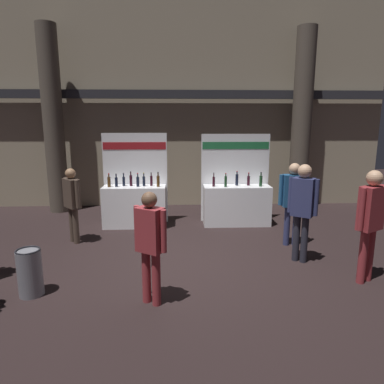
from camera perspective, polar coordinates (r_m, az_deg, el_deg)
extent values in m
plane|color=black|center=(6.35, -1.74, -11.99)|extent=(24.61, 24.61, 0.00)
cube|color=gray|center=(10.51, -2.19, 14.25)|extent=(12.31, 0.25, 6.05)
cube|color=#2D2D33|center=(10.23, -2.19, 16.03)|extent=(12.31, 0.20, 0.24)
cylinder|color=#51473D|center=(10.37, -22.23, 10.84)|extent=(0.55, 0.55, 5.10)
cylinder|color=#51473D|center=(10.41, 17.89, 11.13)|extent=(0.55, 0.55, 5.10)
cube|color=white|center=(8.53, -9.56, -2.38)|extent=(1.52, 0.60, 1.01)
cube|color=white|center=(8.73, -9.43, 2.23)|extent=(1.60, 0.04, 2.28)
cube|color=maroon|center=(8.61, -9.63, 7.63)|extent=(1.55, 0.01, 0.18)
cylinder|color=#472D14|center=(8.44, -13.73, 1.65)|extent=(0.08, 0.08, 0.25)
cylinder|color=#472D14|center=(8.42, -13.78, 2.69)|extent=(0.03, 0.03, 0.07)
cylinder|color=red|center=(8.41, -13.79, 2.98)|extent=(0.03, 0.03, 0.02)
cylinder|color=black|center=(8.44, -12.56, 1.63)|extent=(0.07, 0.07, 0.23)
cylinder|color=black|center=(8.42, -12.60, 2.63)|extent=(0.03, 0.03, 0.07)
cylinder|color=black|center=(8.41, -12.61, 2.94)|extent=(0.03, 0.03, 0.02)
cylinder|color=black|center=(8.50, -11.36, 1.75)|extent=(0.07, 0.07, 0.22)
cylinder|color=black|center=(8.48, -11.40, 2.76)|extent=(0.03, 0.03, 0.08)
cylinder|color=black|center=(8.47, -11.41, 3.08)|extent=(0.03, 0.03, 0.02)
cylinder|color=black|center=(8.46, -10.20, 1.89)|extent=(0.07, 0.07, 0.26)
cylinder|color=black|center=(8.44, -10.24, 3.03)|extent=(0.03, 0.03, 0.08)
cylinder|color=black|center=(8.43, -10.25, 3.36)|extent=(0.03, 0.03, 0.02)
cylinder|color=black|center=(8.36, -9.07, 1.71)|extent=(0.07, 0.07, 0.24)
cylinder|color=black|center=(8.34, -9.10, 2.78)|extent=(0.03, 0.03, 0.08)
cylinder|color=red|center=(8.33, -9.11, 3.10)|extent=(0.03, 0.03, 0.02)
cylinder|color=black|center=(8.40, -8.06, 1.79)|extent=(0.07, 0.07, 0.24)
cylinder|color=black|center=(8.37, -8.09, 2.85)|extent=(0.03, 0.03, 0.08)
cylinder|color=gold|center=(8.37, -8.10, 3.18)|extent=(0.03, 0.03, 0.02)
cylinder|color=black|center=(8.41, -6.83, 1.86)|extent=(0.06, 0.06, 0.24)
cylinder|color=black|center=(8.39, -6.85, 2.92)|extent=(0.03, 0.03, 0.07)
cylinder|color=black|center=(8.38, -6.86, 3.21)|extent=(0.03, 0.03, 0.02)
cylinder|color=#472D14|center=(8.28, -5.69, 1.79)|extent=(0.07, 0.07, 0.26)
cylinder|color=#472D14|center=(8.25, -5.71, 2.96)|extent=(0.03, 0.03, 0.08)
cylinder|color=black|center=(8.24, -5.72, 3.30)|extent=(0.03, 0.03, 0.02)
cube|color=white|center=(8.63, 7.46, -2.20)|extent=(1.65, 0.60, 0.99)
cube|color=white|center=(8.84, 7.19, 2.31)|extent=(1.74, 0.04, 2.25)
cube|color=#1E6638|center=(8.72, 7.36, 7.74)|extent=(1.69, 0.01, 0.18)
cylinder|color=black|center=(8.39, 3.66, 1.75)|extent=(0.06, 0.06, 0.24)
cylinder|color=black|center=(8.37, 3.67, 2.83)|extent=(0.03, 0.03, 0.08)
cylinder|color=black|center=(8.36, 3.68, 3.18)|extent=(0.03, 0.03, 0.02)
cylinder|color=#19381E|center=(8.36, 5.66, 1.75)|extent=(0.06, 0.06, 0.26)
cylinder|color=#19381E|center=(8.34, 5.68, 2.84)|extent=(0.03, 0.03, 0.06)
cylinder|color=red|center=(8.33, 5.69, 3.11)|extent=(0.03, 0.03, 0.02)
cylinder|color=black|center=(8.58, 7.52, 2.03)|extent=(0.07, 0.07, 0.28)
cylinder|color=black|center=(8.56, 7.55, 3.17)|extent=(0.03, 0.03, 0.07)
cylinder|color=red|center=(8.55, 7.56, 3.45)|extent=(0.03, 0.03, 0.02)
cylinder|color=black|center=(8.63, 9.44, 1.88)|extent=(0.07, 0.07, 0.24)
cylinder|color=black|center=(8.61, 9.48, 2.88)|extent=(0.03, 0.03, 0.07)
cylinder|color=red|center=(8.60, 9.49, 3.18)|extent=(0.03, 0.03, 0.02)
cylinder|color=#19381E|center=(8.56, 11.45, 1.81)|extent=(0.08, 0.08, 0.26)
cylinder|color=#19381E|center=(8.53, 11.49, 2.91)|extent=(0.03, 0.03, 0.07)
cylinder|color=black|center=(8.52, 11.50, 3.22)|extent=(0.03, 0.03, 0.02)
cylinder|color=slate|center=(5.71, -25.51, -12.16)|extent=(0.35, 0.35, 0.69)
torus|color=black|center=(5.58, -25.83, -8.77)|extent=(0.35, 0.35, 0.02)
cylinder|color=#23232D|center=(6.64, 17.06, -7.37)|extent=(0.12, 0.12, 0.88)
cylinder|color=#23232D|center=(6.61, 18.31, -7.55)|extent=(0.12, 0.12, 0.88)
cube|color=navy|center=(6.42, 18.11, -0.82)|extent=(0.44, 0.42, 0.69)
sphere|color=tan|center=(6.34, 18.38, 3.36)|extent=(0.24, 0.24, 0.24)
cylinder|color=navy|center=(6.48, 16.16, -0.44)|extent=(0.08, 0.08, 0.66)
cylinder|color=navy|center=(6.36, 20.12, -0.91)|extent=(0.08, 0.08, 0.66)
cylinder|color=maroon|center=(6.13, 26.67, -9.71)|extent=(0.12, 0.12, 0.88)
cylinder|color=maroon|center=(6.29, 27.59, -9.28)|extent=(0.12, 0.12, 0.88)
cube|color=maroon|center=(5.99, 27.83, -2.42)|extent=(0.47, 0.39, 0.70)
sphere|color=tan|center=(5.90, 28.26, 2.07)|extent=(0.24, 0.24, 0.24)
cylinder|color=maroon|center=(5.77, 26.56, -2.60)|extent=(0.08, 0.08, 0.66)
cylinder|color=maroon|center=(6.20, 29.04, -1.93)|extent=(0.08, 0.08, 0.66)
cylinder|color=maroon|center=(4.93, -6.01, -14.27)|extent=(0.12, 0.12, 0.79)
cylinder|color=maroon|center=(5.03, -7.64, -13.78)|extent=(0.12, 0.12, 0.79)
cube|color=maroon|center=(4.72, -7.04, -6.30)|extent=(0.43, 0.39, 0.62)
sphere|color=brown|center=(4.61, -7.17, -1.27)|extent=(0.22, 0.22, 0.22)
cylinder|color=maroon|center=(4.58, -4.78, -6.58)|extent=(0.08, 0.08, 0.59)
cylinder|color=maroon|center=(4.85, -9.18, -5.66)|extent=(0.08, 0.08, 0.59)
cylinder|color=navy|center=(7.41, 15.61, -5.47)|extent=(0.12, 0.12, 0.84)
cylinder|color=navy|center=(7.47, 16.98, -5.41)|extent=(0.12, 0.12, 0.84)
cube|color=navy|center=(7.26, 16.63, 0.22)|extent=(0.44, 0.21, 0.66)
sphere|color=tan|center=(7.19, 16.84, 3.75)|extent=(0.23, 0.23, 0.23)
cylinder|color=navy|center=(7.18, 14.65, 0.34)|extent=(0.08, 0.08, 0.63)
cylinder|color=navy|center=(7.35, 18.59, 0.36)|extent=(0.08, 0.08, 0.63)
cylinder|color=#47382D|center=(7.65, -18.88, -5.37)|extent=(0.12, 0.12, 0.77)
cylinder|color=#47382D|center=(7.80, -19.42, -5.09)|extent=(0.12, 0.12, 0.77)
cube|color=#47382D|center=(7.56, -19.50, -0.19)|extent=(0.43, 0.45, 0.61)
sphere|color=#8C6647|center=(7.50, -19.71, 2.94)|extent=(0.21, 0.21, 0.21)
cylinder|color=#47382D|center=(7.34, -18.68, -0.36)|extent=(0.08, 0.08, 0.58)
cylinder|color=#47382D|center=(7.79, -20.28, 0.19)|extent=(0.08, 0.08, 0.58)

